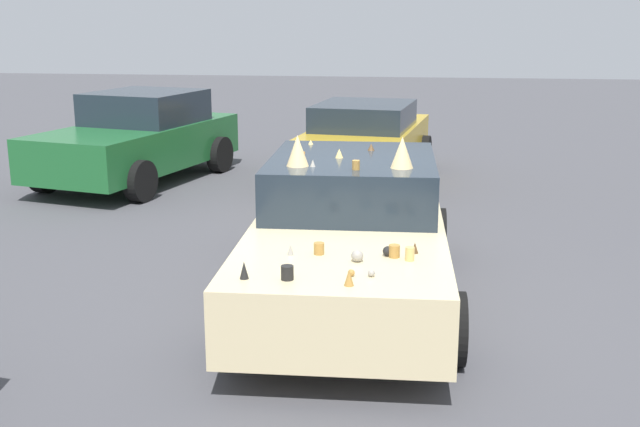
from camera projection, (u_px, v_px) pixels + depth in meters
name	position (u px, v px, depth m)	size (l,w,h in m)	color
ground_plane	(349.00, 299.00, 8.08)	(60.00, 60.00, 0.00)	#47474C
art_car_decorated	(350.00, 230.00, 8.00)	(4.76, 2.23, 1.71)	beige
parked_sedan_far_left	(139.00, 138.00, 13.66)	(4.48, 2.78, 1.54)	#1E602D
parked_sedan_near_right	(366.00, 140.00, 13.72)	(4.08, 2.31, 1.38)	gold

